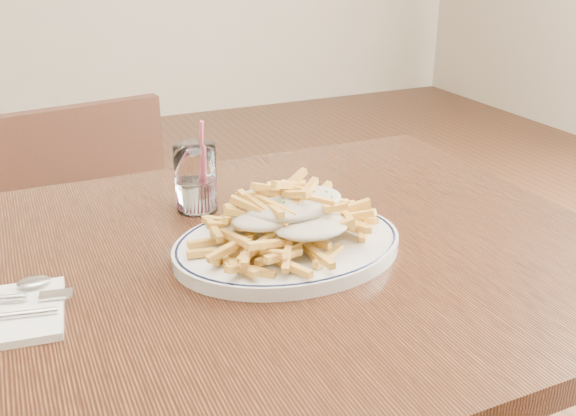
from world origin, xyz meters
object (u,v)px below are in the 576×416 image
loaded_fries (288,213)px  water_glass (196,182)px  table (214,309)px  fries_plate (288,245)px  chair_far (83,235)px

loaded_fries → water_glass: water_glass is taller
table → loaded_fries: (0.11, -0.02, 0.14)m
table → fries_plate: size_ratio=3.20×
fries_plate → water_glass: water_glass is taller
table → fries_plate: fries_plate is taller
table → chair_far: 0.82m
chair_far → loaded_fries: 0.90m
water_glass → table: bearing=-101.1°
chair_far → loaded_fries: loaded_fries is taller
water_glass → chair_far: bearing=102.9°
loaded_fries → fries_plate: bearing=-90.0°
table → water_glass: water_glass is taller
loaded_fries → water_glass: (-0.07, 0.20, -0.01)m
chair_far → water_glass: size_ratio=5.39×
fries_plate → water_glass: bearing=109.6°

